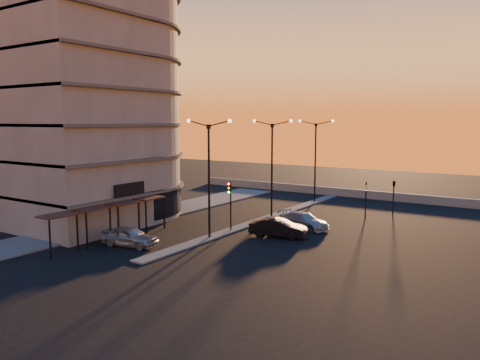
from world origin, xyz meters
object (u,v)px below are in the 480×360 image
object	(u,v)px
traffic_light_main	(230,198)
car_sedan	(278,228)
car_wagon	(303,221)
streetlamp_mid	(272,160)
car_hatchback	(130,236)

from	to	relation	value
traffic_light_main	car_sedan	world-z (taller)	traffic_light_main
traffic_light_main	car_wagon	distance (m)	6.86
streetlamp_mid	car_hatchback	distance (m)	16.32
car_hatchback	traffic_light_main	bearing A→B (deg)	-35.59
streetlamp_mid	traffic_light_main	distance (m)	7.62
streetlamp_mid	car_wagon	world-z (taller)	streetlamp_mid
traffic_light_main	car_wagon	world-z (taller)	traffic_light_main
traffic_light_main	car_sedan	size ratio (longest dim) A/B	0.92
car_hatchback	streetlamp_mid	bearing A→B (deg)	-24.85
streetlamp_mid	car_sedan	xyz separation A→B (m)	(4.35, -6.53, -4.83)
traffic_light_main	car_sedan	bearing A→B (deg)	7.85
streetlamp_mid	traffic_light_main	world-z (taller)	streetlamp_mid
car_hatchback	car_wagon	xyz separation A→B (m)	(8.33, 12.50, -0.05)
car_hatchback	car_wagon	bearing A→B (deg)	-45.21
car_hatchback	car_wagon	size ratio (longest dim) A/B	0.92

